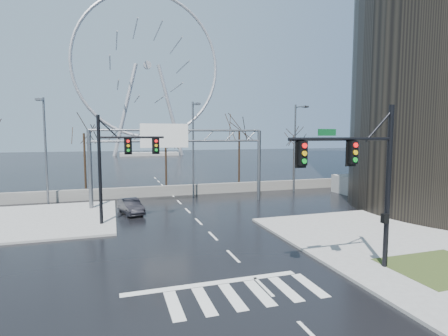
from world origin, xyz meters
name	(u,v)px	position (x,y,z in m)	size (l,w,h in m)	color
ground	(233,256)	(0.00, 0.00, 0.00)	(260.00, 260.00, 0.00)	black
sidewalk_right_ext	(361,230)	(10.00, 2.00, 0.07)	(12.00, 10.00, 0.15)	gray
sidewalk_far	(48,219)	(-11.00, 12.00, 0.07)	(10.00, 12.00, 0.15)	gray
grass_strip	(441,267)	(9.00, -5.00, 0.15)	(5.00, 4.00, 0.02)	#2A3717
barrier_wall	(172,190)	(0.00, 20.00, 0.55)	(52.00, 0.50, 1.10)	slate
signal_mast_near	(366,172)	(5.14, -4.04, 4.87)	(5.52, 0.41, 8.00)	black
signal_mast_far	(116,159)	(-5.87, 8.96, 4.83)	(4.72, 0.41, 8.00)	black
sign_gantry	(177,150)	(-0.38, 14.96, 5.18)	(16.36, 0.40, 7.60)	slate
streetlight_left	(45,142)	(-12.00, 18.16, 5.89)	(0.50, 2.55, 10.00)	slate
streetlight_mid	(194,141)	(2.00, 18.16, 5.89)	(0.50, 2.55, 10.00)	slate
streetlight_right	(296,141)	(14.00, 18.16, 5.89)	(0.50, 2.55, 10.00)	slate
tree_left	(84,140)	(-9.00, 23.50, 5.98)	(3.75, 3.75, 7.50)	black
tree_center	(166,147)	(0.00, 24.50, 5.17)	(3.25, 3.25, 6.50)	black
tree_right	(239,138)	(9.00, 23.50, 6.22)	(3.90, 3.90, 7.80)	black
tree_far_right	(294,144)	(17.00, 24.00, 5.41)	(3.40, 3.40, 6.80)	black
ferris_wheel	(147,71)	(5.00, 95.00, 26.13)	(45.00, 6.00, 50.91)	gray
car	(131,206)	(-4.77, 12.31, 0.63)	(1.33, 3.83, 1.26)	black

